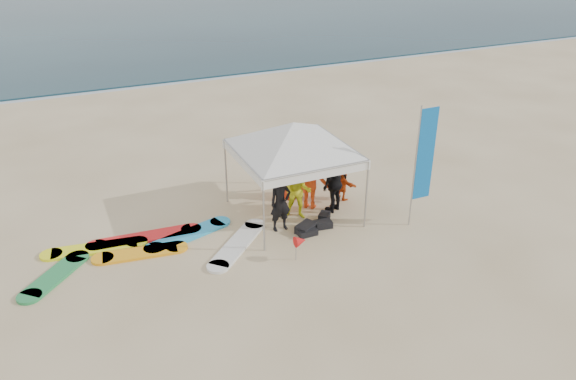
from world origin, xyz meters
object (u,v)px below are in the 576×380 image
(surfboard_spread, at_px, (149,247))
(person_yellow, at_px, (297,192))
(marker_pennant, at_px, (301,241))
(person_orange_a, at_px, (311,178))
(canopy_tent, at_px, (293,123))
(person_orange_b, at_px, (292,166))
(person_seated, at_px, (342,184))
(person_black_a, at_px, (280,203))
(feather_flag, at_px, (424,156))
(person_black_b, at_px, (335,183))

(surfboard_spread, bearing_deg, person_yellow, -1.02)
(marker_pennant, xyz_separation_m, surfboard_spread, (-3.27, 1.97, -0.46))
(person_orange_a, bearing_deg, canopy_tent, 58.48)
(person_yellow, bearing_deg, marker_pennant, -81.41)
(canopy_tent, relative_size, marker_pennant, 6.37)
(person_orange_b, xyz_separation_m, surfboard_spread, (-4.47, -1.14, -0.94))
(person_yellow, bearing_deg, person_seated, 47.38)
(person_black_a, xyz_separation_m, canopy_tent, (0.66, 0.64, 1.88))
(marker_pennant, bearing_deg, feather_flag, 4.76)
(person_orange_a, relative_size, feather_flag, 0.54)
(feather_flag, relative_size, surfboard_spread, 0.55)
(person_black_b, height_order, canopy_tent, canopy_tent)
(person_black_a, distance_m, person_orange_b, 1.94)
(feather_flag, distance_m, marker_pennant, 3.92)
(person_orange_a, distance_m, marker_pennant, 2.73)
(person_orange_a, height_order, canopy_tent, canopy_tent)
(person_black_a, height_order, person_yellow, person_black_a)
(canopy_tent, distance_m, marker_pennant, 3.15)
(person_orange_a, relative_size, person_seated, 1.84)
(person_black_a, relative_size, person_black_b, 0.93)
(person_black_a, height_order, canopy_tent, canopy_tent)
(person_yellow, bearing_deg, surfboard_spread, -149.55)
(canopy_tent, relative_size, feather_flag, 1.22)
(person_black_a, height_order, feather_flag, feather_flag)
(feather_flag, relative_size, marker_pennant, 5.22)
(person_black_b, height_order, person_orange_b, person_orange_b)
(person_yellow, relative_size, person_orange_a, 0.87)
(person_orange_a, bearing_deg, marker_pennant, 101.56)
(person_orange_a, bearing_deg, feather_flag, -179.43)
(surfboard_spread, bearing_deg, person_black_b, -1.40)
(person_yellow, relative_size, feather_flag, 0.47)
(canopy_tent, bearing_deg, marker_pennant, -110.17)
(canopy_tent, distance_m, surfboard_spread, 4.84)
(person_black_a, height_order, surfboard_spread, person_black_a)
(person_yellow, xyz_separation_m, canopy_tent, (-0.01, 0.24, 1.89))
(person_yellow, height_order, person_black_b, person_black_b)
(person_yellow, xyz_separation_m, person_orange_a, (0.60, 0.42, 0.11))
(feather_flag, bearing_deg, marker_pennant, -175.24)
(person_black_a, xyz_separation_m, person_seated, (2.33, 0.87, -0.30))
(person_seated, xyz_separation_m, canopy_tent, (-1.68, -0.23, 2.18))
(person_black_b, relative_size, canopy_tent, 0.42)
(person_seated, xyz_separation_m, feather_flag, (1.16, -2.07, 1.47))
(person_black_b, relative_size, surfboard_spread, 0.28)
(person_black_a, distance_m, surfboard_spread, 3.51)
(feather_flag, bearing_deg, person_orange_b, 130.81)
(person_black_a, height_order, person_orange_a, person_orange_a)
(person_orange_a, xyz_separation_m, canopy_tent, (-0.61, -0.17, 1.78))
(person_orange_a, height_order, person_orange_b, person_orange_b)
(person_orange_a, xyz_separation_m, person_black_b, (0.52, -0.47, -0.04))
(person_black_a, xyz_separation_m, surfboard_spread, (-3.40, 0.47, -0.75))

